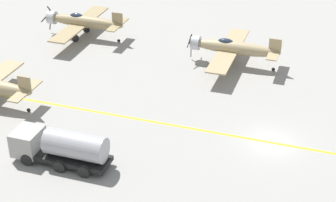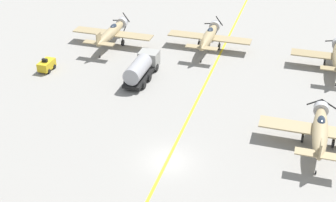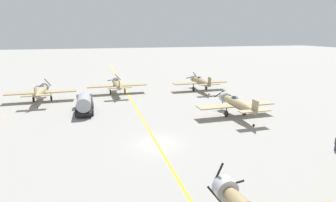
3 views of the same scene
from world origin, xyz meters
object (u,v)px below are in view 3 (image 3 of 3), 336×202
ground_crew_walking (336,143)px  traffic_cone (336,141)px  airplane_mid_right (237,104)px  fuel_tanker (84,102)px  airplane_far_right (201,81)px  airplane_far_center (117,84)px  airplane_far_left (41,91)px

ground_crew_walking → traffic_cone: bearing=40.9°
airplane_mid_right → fuel_tanker: size_ratio=1.50×
airplane_mid_right → airplane_far_right: (1.87, 18.51, 0.00)m
ground_crew_walking → traffic_cone: 2.27m
airplane_far_center → ground_crew_walking: airplane_far_center is taller
ground_crew_walking → airplane_far_center: bearing=120.6°
fuel_tanker → traffic_cone: fuel_tanker is taller
airplane_mid_right → ground_crew_walking: bearing=-86.1°
airplane_mid_right → airplane_far_center: 25.56m
airplane_mid_right → fuel_tanker: bearing=145.1°
fuel_tanker → airplane_far_left: bearing=131.8°
fuel_tanker → traffic_cone: 34.69m
airplane_mid_right → airplane_far_right: same height
airplane_mid_right → airplane_far_center: size_ratio=1.00×
ground_crew_walking → traffic_cone: (1.65, 1.43, -0.62)m
ground_crew_walking → airplane_mid_right: bearing=106.9°
airplane_far_center → fuel_tanker: bearing=-122.1°
airplane_far_left → ground_crew_walking: airplane_far_left is taller
fuel_tanker → ground_crew_walking: size_ratio=4.85×
airplane_mid_right → airplane_far_left: (-29.64, 17.41, 0.00)m
airplane_far_left → airplane_far_right: (31.51, 1.10, 0.00)m
airplane_far_center → airplane_far_left: bearing=-172.3°
airplane_mid_right → airplane_far_left: 34.37m
airplane_mid_right → traffic_cone: bearing=-77.5°
traffic_cone → airplane_far_left: bearing=140.2°
airplane_far_right → traffic_cone: airplane_far_right is taller
airplane_far_left → airplane_far_center: 14.13m
airplane_far_left → airplane_far_center: (13.87, 2.71, 0.00)m
airplane_far_right → airplane_far_left: bearing=173.3°
airplane_far_left → fuel_tanker: (7.67, -8.57, -0.50)m
airplane_far_left → traffic_cone: airplane_far_left is taller
airplane_far_right → airplane_mid_right: bearing=-104.4°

